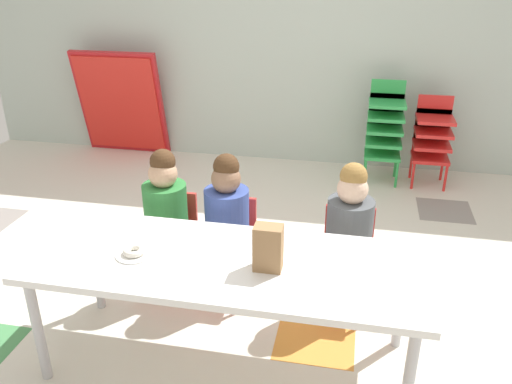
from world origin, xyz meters
The scene contains 12 objects.
ground_plane centered at (0.00, 0.00, -0.01)m, with size 6.66×4.65×0.02m.
back_wall centered at (0.00, 2.32, 1.28)m, with size 6.66×0.10×2.57m, color #B2C1B7.
craft_table centered at (0.02, -0.71, 0.56)m, with size 1.88×0.71×0.61m.
seated_child_near_camera centered at (-0.50, -0.13, 0.55)m, with size 0.32×0.31×0.92m.
seated_child_middle_seat centered at (-0.12, -0.13, 0.55)m, with size 0.32×0.32×0.92m.
seated_child_far_right centered at (0.58, -0.13, 0.55)m, with size 0.32×0.31×0.92m.
kid_chair_green_stack centered at (0.83, 1.93, 0.52)m, with size 0.32×0.30×0.92m.
kid_chair_red_stack centered at (1.25, 1.93, 0.46)m, with size 0.32×0.30×0.80m.
folded_activity_table centered at (-1.83, 2.13, 0.54)m, with size 0.90×0.29×1.09m.
paper_bag_brown centered at (0.23, -0.75, 0.72)m, with size 0.13×0.09×0.22m, color #9E754C.
paper_plate_near_edge centered at (-0.42, -0.76, 0.62)m, with size 0.18×0.18×0.01m, color white.
donut_powdered_on_plate centered at (-0.42, -0.76, 0.64)m, with size 0.11×0.11×0.03m, color white.
Camera 1 is at (0.58, -2.76, 1.93)m, focal length 36.66 mm.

